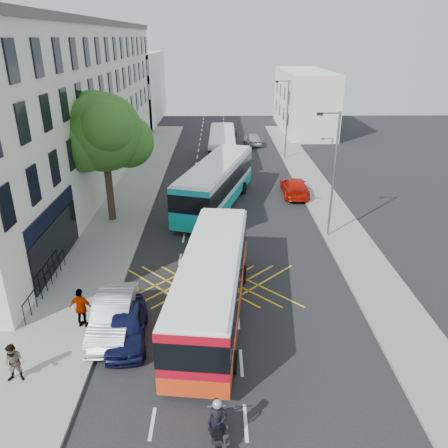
{
  "coord_description": "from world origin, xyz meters",
  "views": [
    {
      "loc": [
        -0.89,
        -14.03,
        12.2
      ],
      "look_at": [
        -0.58,
        9.17,
        2.2
      ],
      "focal_mm": 35.0,
      "sensor_mm": 36.0,
      "label": 1
    }
  ],
  "objects_px": {
    "distant_car_silver": "(253,139)",
    "bus_mid": "(216,184)",
    "lamp_near": "(333,170)",
    "bus_near": "(212,283)",
    "red_hatchback": "(295,187)",
    "street_tree": "(103,133)",
    "parked_car_silver": "(113,315)",
    "pedestrian_far": "(82,308)",
    "parked_car_blue": "(126,325)",
    "lamp_far": "(286,116)",
    "motorbike": "(217,424)",
    "distant_car_grey": "(227,133)",
    "pedestrian_near": "(14,363)",
    "bus_far": "(222,147)"
  },
  "relations": [
    {
      "from": "red_hatchback",
      "to": "distant_car_grey",
      "type": "relative_size",
      "value": 1.02
    },
    {
      "from": "street_tree",
      "to": "distant_car_grey",
      "type": "xyz_separation_m",
      "value": [
        8.74,
        27.33,
        -5.61
      ]
    },
    {
      "from": "parked_car_blue",
      "to": "distant_car_silver",
      "type": "relative_size",
      "value": 0.97
    },
    {
      "from": "distant_car_grey",
      "to": "pedestrian_far",
      "type": "distance_m",
      "value": 40.6
    },
    {
      "from": "pedestrian_near",
      "to": "lamp_far",
      "type": "bearing_deg",
      "value": 63.8
    },
    {
      "from": "parked_car_silver",
      "to": "pedestrian_far",
      "type": "relative_size",
      "value": 2.46
    },
    {
      "from": "parked_car_silver",
      "to": "motorbike",
      "type": "bearing_deg",
      "value": -54.6
    },
    {
      "from": "distant_car_silver",
      "to": "parked_car_blue",
      "type": "bearing_deg",
      "value": 72.35
    },
    {
      "from": "street_tree",
      "to": "pedestrian_far",
      "type": "bearing_deg",
      "value": -83.18
    },
    {
      "from": "parked_car_blue",
      "to": "parked_car_silver",
      "type": "height_order",
      "value": "parked_car_silver"
    },
    {
      "from": "distant_car_grey",
      "to": "pedestrian_near",
      "type": "bearing_deg",
      "value": -93.49
    },
    {
      "from": "street_tree",
      "to": "lamp_near",
      "type": "distance_m",
      "value": 15.1
    },
    {
      "from": "lamp_near",
      "to": "parked_car_blue",
      "type": "relative_size",
      "value": 1.91
    },
    {
      "from": "lamp_far",
      "to": "distant_car_grey",
      "type": "relative_size",
      "value": 1.64
    },
    {
      "from": "distant_car_grey",
      "to": "distant_car_silver",
      "type": "height_order",
      "value": "distant_car_silver"
    },
    {
      "from": "lamp_near",
      "to": "street_tree",
      "type": "bearing_deg",
      "value": 168.6
    },
    {
      "from": "bus_mid",
      "to": "pedestrian_far",
      "type": "xyz_separation_m",
      "value": [
        -5.92,
        -15.51,
        -0.72
      ]
    },
    {
      "from": "bus_mid",
      "to": "distant_car_grey",
      "type": "relative_size",
      "value": 2.59
    },
    {
      "from": "bus_near",
      "to": "pedestrian_near",
      "type": "xyz_separation_m",
      "value": [
        -7.35,
        -4.44,
        -0.73
      ]
    },
    {
      "from": "bus_near",
      "to": "parked_car_silver",
      "type": "relative_size",
      "value": 2.47
    },
    {
      "from": "distant_car_grey",
      "to": "parked_car_blue",
      "type": "bearing_deg",
      "value": -89.2
    },
    {
      "from": "red_hatchback",
      "to": "lamp_near",
      "type": "bearing_deg",
      "value": 96.61
    },
    {
      "from": "bus_near",
      "to": "parked_car_blue",
      "type": "xyz_separation_m",
      "value": [
        -3.69,
        -1.84,
        -0.98
      ]
    },
    {
      "from": "lamp_near",
      "to": "bus_near",
      "type": "height_order",
      "value": "lamp_near"
    },
    {
      "from": "lamp_far",
      "to": "motorbike",
      "type": "distance_m",
      "value": 36.76
    },
    {
      "from": "parked_car_silver",
      "to": "distant_car_silver",
      "type": "distance_m",
      "value": 37.48
    },
    {
      "from": "lamp_far",
      "to": "red_hatchback",
      "type": "height_order",
      "value": "lamp_far"
    },
    {
      "from": "bus_near",
      "to": "pedestrian_near",
      "type": "distance_m",
      "value": 8.62
    },
    {
      "from": "bus_near",
      "to": "parked_car_blue",
      "type": "relative_size",
      "value": 2.78
    },
    {
      "from": "red_hatchback",
      "to": "lamp_far",
      "type": "bearing_deg",
      "value": -92.31
    },
    {
      "from": "lamp_far",
      "to": "parked_car_blue",
      "type": "distance_m",
      "value": 32.61
    },
    {
      "from": "lamp_near",
      "to": "parked_car_blue",
      "type": "distance_m",
      "value": 15.71
    },
    {
      "from": "lamp_near",
      "to": "parked_car_silver",
      "type": "xyz_separation_m",
      "value": [
        -11.8,
        -9.76,
        -3.84
      ]
    },
    {
      "from": "pedestrian_near",
      "to": "pedestrian_far",
      "type": "distance_m",
      "value": 3.71
    },
    {
      "from": "lamp_near",
      "to": "bus_near",
      "type": "bearing_deg",
      "value": -130.82
    },
    {
      "from": "bus_far",
      "to": "pedestrian_near",
      "type": "xyz_separation_m",
      "value": [
        -8.1,
        -31.67,
        -0.7
      ]
    },
    {
      "from": "distant_car_silver",
      "to": "bus_mid",
      "type": "bearing_deg",
      "value": 72.93
    },
    {
      "from": "red_hatchback",
      "to": "pedestrian_far",
      "type": "bearing_deg",
      "value": 56.81
    },
    {
      "from": "pedestrian_far",
      "to": "lamp_near",
      "type": "bearing_deg",
      "value": -131.6
    },
    {
      "from": "lamp_near",
      "to": "motorbike",
      "type": "distance_m",
      "value": 17.79
    },
    {
      "from": "pedestrian_far",
      "to": "distant_car_silver",
      "type": "bearing_deg",
      "value": -93.63
    },
    {
      "from": "lamp_far",
      "to": "distant_car_silver",
      "type": "xyz_separation_m",
      "value": [
        -2.9,
        6.65,
        -3.88
      ]
    },
    {
      "from": "red_hatchback",
      "to": "distant_car_silver",
      "type": "relative_size",
      "value": 1.15
    },
    {
      "from": "parked_car_silver",
      "to": "pedestrian_near",
      "type": "height_order",
      "value": "pedestrian_near"
    },
    {
      "from": "lamp_far",
      "to": "distant_car_silver",
      "type": "height_order",
      "value": "lamp_far"
    },
    {
      "from": "bus_mid",
      "to": "parked_car_silver",
      "type": "xyz_separation_m",
      "value": [
        -4.52,
        -15.61,
        -1.05
      ]
    },
    {
      "from": "lamp_near",
      "to": "lamp_far",
      "type": "xyz_separation_m",
      "value": [
        0.0,
        20.0,
        0.0
      ]
    },
    {
      "from": "lamp_far",
      "to": "motorbike",
      "type": "xyz_separation_m",
      "value": [
        -7.16,
        -35.86,
        -3.72
      ]
    },
    {
      "from": "street_tree",
      "to": "distant_car_grey",
      "type": "height_order",
      "value": "street_tree"
    },
    {
      "from": "parked_car_blue",
      "to": "pedestrian_far",
      "type": "height_order",
      "value": "pedestrian_far"
    }
  ]
}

